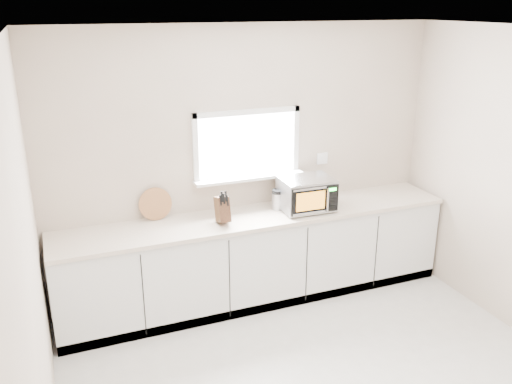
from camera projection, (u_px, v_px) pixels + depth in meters
back_wall at (247, 163)px, 5.39m from camera, size 4.00×0.17×2.70m
cabinets at (257, 259)px, 5.43m from camera, size 3.92×0.60×0.88m
countertop at (258, 216)px, 5.27m from camera, size 3.92×0.64×0.04m
microwave at (307, 194)px, 5.33m from camera, size 0.52×0.44×0.33m
knife_block at (222, 209)px, 5.02m from camera, size 0.11×0.23×0.33m
cutting_board at (155, 204)px, 5.10m from camera, size 0.31×0.07×0.31m
coffee_grinder at (278, 199)px, 5.37m from camera, size 0.15×0.15×0.21m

